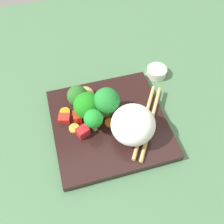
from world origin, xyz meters
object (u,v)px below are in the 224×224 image
object	(u,v)px
broccoli_floret_1	(87,106)
sauce_cup	(157,72)
carrot_slice_2	(65,112)
square_plate	(109,123)
rice_mound	(133,125)
chopstick_pair	(148,121)

from	to	relation	value
broccoli_floret_1	sauce_cup	distance (cm)	22.55
broccoli_floret_1	carrot_slice_2	distance (cm)	6.36
square_plate	broccoli_floret_1	xyz separation A→B (cm)	(4.14, -2.81, 4.39)
rice_mound	chopstick_pair	size ratio (longest dim) A/B	0.50
square_plate	rice_mound	bearing A→B (deg)	130.66
carrot_slice_2	chopstick_pair	distance (cm)	18.80
rice_mound	square_plate	bearing A→B (deg)	-49.34
square_plate	rice_mound	xyz separation A→B (cm)	(-3.86, 4.50, 4.67)
rice_mound	chopstick_pair	bearing A→B (deg)	-153.72
sauce_cup	rice_mound	bearing A→B (deg)	54.13
square_plate	sauce_cup	xyz separation A→B (cm)	(-15.93, -12.19, 0.24)
square_plate	sauce_cup	size ratio (longest dim) A/B	4.84
broccoli_floret_1	sauce_cup	world-z (taller)	broccoli_floret_1
chopstick_pair	sauce_cup	size ratio (longest dim) A/B	3.56
square_plate	sauce_cup	bearing A→B (deg)	-142.57
square_plate	chopstick_pair	world-z (taller)	chopstick_pair
square_plate	chopstick_pair	bearing A→B (deg)	163.95
carrot_slice_2	sauce_cup	distance (cm)	26.08
square_plate	carrot_slice_2	distance (cm)	10.43
chopstick_pair	square_plate	bearing A→B (deg)	105.86
square_plate	rice_mound	distance (cm)	7.55
broccoli_floret_1	carrot_slice_2	size ratio (longest dim) A/B	2.88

